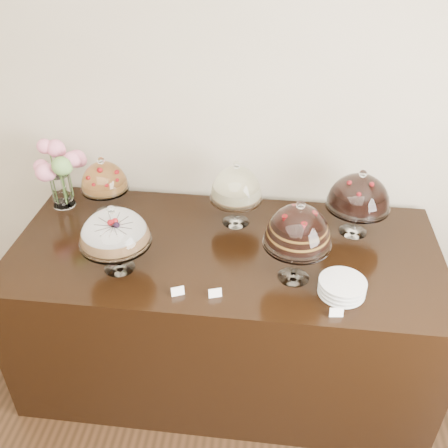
# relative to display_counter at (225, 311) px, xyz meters

# --- Properties ---
(wall_back) EXTENTS (5.00, 0.04, 3.00)m
(wall_back) POSITION_rel_display_counter_xyz_m (-0.29, 0.55, 1.05)
(wall_back) COLOR #C1B69C
(wall_back) RESTS_ON ground
(display_counter) EXTENTS (2.20, 1.00, 0.90)m
(display_counter) POSITION_rel_display_counter_xyz_m (0.00, 0.00, 0.00)
(display_counter) COLOR black
(display_counter) RESTS_ON ground
(cake_stand_sugar_sponge) EXTENTS (0.34, 0.34, 0.36)m
(cake_stand_sugar_sponge) POSITION_rel_display_counter_xyz_m (-0.49, -0.22, 0.67)
(cake_stand_sugar_sponge) COLOR white
(cake_stand_sugar_sponge) RESTS_ON display_counter
(cake_stand_choco_layer) EXTENTS (0.31, 0.31, 0.43)m
(cake_stand_choco_layer) POSITION_rel_display_counter_xyz_m (0.35, -0.19, 0.73)
(cake_stand_choco_layer) COLOR white
(cake_stand_choco_layer) RESTS_ON display_counter
(cake_stand_cheesecake) EXTENTS (0.28, 0.28, 0.37)m
(cake_stand_cheesecake) POSITION_rel_display_counter_xyz_m (0.03, 0.24, 0.68)
(cake_stand_cheesecake) COLOR white
(cake_stand_cheesecake) RESTS_ON display_counter
(cake_stand_dark_choco) EXTENTS (0.33, 0.33, 0.37)m
(cake_stand_dark_choco) POSITION_rel_display_counter_xyz_m (0.66, 0.22, 0.68)
(cake_stand_dark_choco) COLOR white
(cake_stand_dark_choco) RESTS_ON display_counter
(cake_stand_fruit_tart) EXTENTS (0.26, 0.26, 0.35)m
(cake_stand_fruit_tart) POSITION_rel_display_counter_xyz_m (-0.70, 0.26, 0.66)
(cake_stand_fruit_tart) COLOR white
(cake_stand_fruit_tart) RESTS_ON display_counter
(flower_vase) EXTENTS (0.26, 0.28, 0.38)m
(flower_vase) POSITION_rel_display_counter_xyz_m (-0.96, 0.29, 0.69)
(flower_vase) COLOR white
(flower_vase) RESTS_ON display_counter
(plate_stack) EXTENTS (0.21, 0.21, 0.07)m
(plate_stack) POSITION_rel_display_counter_xyz_m (0.57, -0.28, 0.49)
(plate_stack) COLOR silver
(plate_stack) RESTS_ON display_counter
(price_card_left) EXTENTS (0.06, 0.04, 0.04)m
(price_card_left) POSITION_rel_display_counter_xyz_m (-0.17, -0.38, 0.47)
(price_card_left) COLOR white
(price_card_left) RESTS_ON display_counter
(price_card_right) EXTENTS (0.06, 0.02, 0.04)m
(price_card_right) POSITION_rel_display_counter_xyz_m (0.53, -0.43, 0.47)
(price_card_right) COLOR white
(price_card_right) RESTS_ON display_counter
(price_card_extra) EXTENTS (0.06, 0.03, 0.04)m
(price_card_extra) POSITION_rel_display_counter_xyz_m (-0.00, -0.37, 0.47)
(price_card_extra) COLOR white
(price_card_extra) RESTS_ON display_counter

